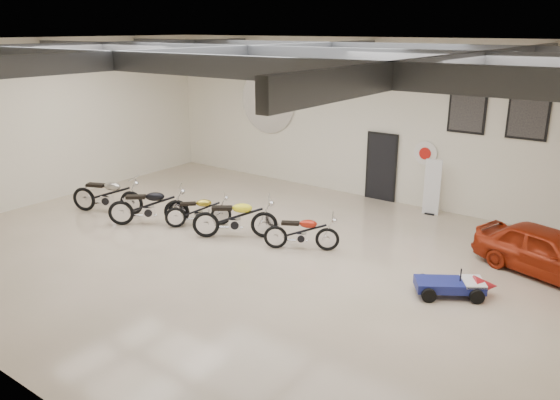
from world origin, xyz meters
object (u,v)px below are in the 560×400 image
Objects in this scene: motorcycle_yellow at (235,217)px; motorcycle_black at (148,205)px; motorcycle_gold at (198,210)px; vintage_car at (548,252)px; motorcycle_red at (301,231)px; go_kart at (457,282)px; banner_stand at (432,186)px; motorcycle_silver at (107,194)px.

motorcycle_black is at bearing 158.49° from motorcycle_yellow.
motorcycle_gold is 0.56× the size of vintage_car.
motorcycle_black is at bearing 163.41° from motorcycle_red.
vintage_car is (9.65, 3.02, -0.02)m from motorcycle_black.
motorcycle_black reaches higher than motorcycle_red.
motorcycle_red is at bearing -25.49° from motorcycle_yellow.
go_kart is at bearing -33.14° from motorcycle_black.
banner_stand is at bearing 3.31° from motorcycle_black.
vintage_car is at bearing 26.23° from go_kart.
motorcycle_black is 1.30× the size of go_kart.
motorcycle_silver is (-7.80, -5.52, -0.28)m from banner_stand.
motorcycle_yellow is 1.89m from motorcycle_red.
motorcycle_yellow reaches higher than motorcycle_gold.
motorcycle_gold is 0.97× the size of motorcycle_red.
banner_stand is 0.94× the size of motorcycle_red.
motorcycle_black is (1.79, 0.03, -0.01)m from motorcycle_silver.
motorcycle_yellow is at bearing -133.60° from banner_stand.
motorcycle_yellow is 0.68× the size of vintage_car.
motorcycle_red is 3.94m from go_kart.
motorcycle_red is at bearing -40.72° from motorcycle_gold.
banner_stand is 5.93m from motorcycle_yellow.
motorcycle_silver is 1.03× the size of motorcycle_yellow.
motorcycle_red is (6.22, 1.05, -0.10)m from motorcycle_silver.
go_kart is at bearing -17.57° from motorcycle_silver.
motorcycle_silver is 4.42m from motorcycle_yellow.
motorcycle_gold is at bearing 122.14° from vintage_car.
motorcycle_silver is at bearing 148.20° from motorcycle_gold.
motorcycle_red is 1.09× the size of go_kart.
go_kart is at bearing 166.08° from vintage_car.
motorcycle_black reaches higher than motorcycle_yellow.
motorcycle_red is 0.57× the size of vintage_car.
go_kart is (8.37, 0.87, -0.26)m from motorcycle_black.
motorcycle_red reaches higher than motorcycle_gold.
motorcycle_yellow is at bearing 125.28° from vintage_car.
motorcycle_gold is at bearing 141.85° from motorcycle_yellow.
motorcycle_yellow is at bearing 161.08° from motorcycle_red.
motorcycle_black reaches higher than go_kart.
go_kart is at bearing -31.56° from motorcycle_red.
go_kart is (2.36, -4.62, -0.56)m from banner_stand.
motorcycle_gold is 1.38m from motorcycle_yellow.
motorcycle_black reaches higher than motorcycle_gold.
banner_stand is 0.77× the size of motorcycle_silver.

